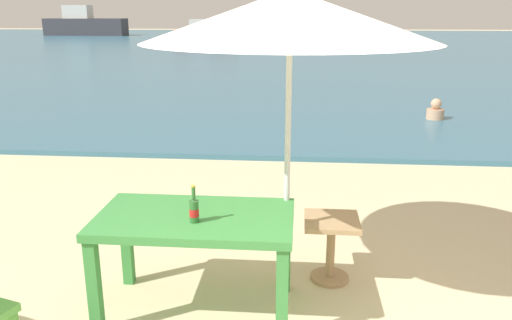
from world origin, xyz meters
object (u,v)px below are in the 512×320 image
(picnic_table_green, at_px, (195,229))
(swimmer_person, at_px, (435,111))
(boat_ferry, at_px, (85,25))
(beer_bottle_amber, at_px, (194,209))
(patio_umbrella, at_px, (290,16))
(side_table_wood, at_px, (331,240))
(boat_barge, at_px, (205,34))

(picnic_table_green, height_order, swimmer_person, picnic_table_green)
(picnic_table_green, distance_m, boat_ferry, 44.25)
(beer_bottle_amber, xyz_separation_m, patio_umbrella, (0.62, 0.48, 1.26))
(beer_bottle_amber, bearing_deg, boat_ferry, 113.65)
(patio_umbrella, xyz_separation_m, boat_ferry, (-18.42, 40.16, -1.14))
(beer_bottle_amber, relative_size, side_table_wood, 0.49)
(boat_barge, bearing_deg, beer_bottle_amber, -79.72)
(patio_umbrella, distance_m, boat_ferry, 44.20)
(picnic_table_green, height_order, side_table_wood, picnic_table_green)
(beer_bottle_amber, bearing_deg, boat_barge, 100.28)
(swimmer_person, bearing_deg, boat_barge, 110.57)
(swimmer_person, relative_size, boat_barge, 0.10)
(boat_barge, bearing_deg, side_table_wood, -77.73)
(boat_ferry, bearing_deg, patio_umbrella, -65.36)
(boat_ferry, bearing_deg, beer_bottle_amber, -66.35)
(side_table_wood, distance_m, boat_barge, 31.19)
(patio_umbrella, xyz_separation_m, boat_barge, (-6.27, 30.65, -1.50))
(swimmer_person, relative_size, boat_ferry, 0.06)
(side_table_wood, xyz_separation_m, boat_barge, (-6.63, 30.47, 0.26))
(boat_ferry, bearing_deg, swimmer_person, -57.75)
(swimmer_person, distance_m, boat_ferry, 39.71)
(side_table_wood, height_order, swimmer_person, side_table_wood)
(side_table_wood, xyz_separation_m, boat_ferry, (-18.78, 39.99, 0.62))
(picnic_table_green, relative_size, patio_umbrella, 0.61)
(beer_bottle_amber, distance_m, boat_barge, 31.64)
(swimmer_person, xyz_separation_m, boat_ferry, (-21.18, 33.58, 0.73))
(beer_bottle_amber, xyz_separation_m, swimmer_person, (3.38, 7.07, -0.61))
(patio_umbrella, distance_m, side_table_wood, 1.81)
(swimmer_person, bearing_deg, beer_bottle_amber, -115.57)
(picnic_table_green, bearing_deg, boat_barge, 100.28)
(beer_bottle_amber, distance_m, boat_ferry, 44.37)
(patio_umbrella, bearing_deg, boat_barge, 101.55)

